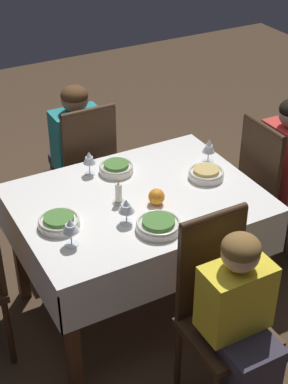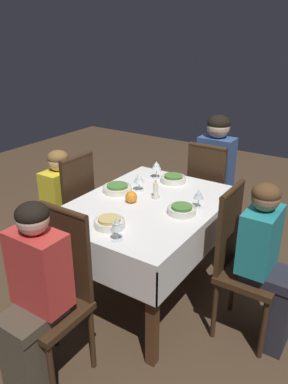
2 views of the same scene
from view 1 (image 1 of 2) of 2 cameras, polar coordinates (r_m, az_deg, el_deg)
ground_plane at (r=3.47m, az=-0.57°, el=-10.90°), size 8.00×8.00×0.00m
dining_table at (r=3.05m, az=-0.63°, el=-2.07°), size 1.23×0.92×0.75m
chair_west at (r=3.50m, az=12.03°, el=-0.00°), size 0.37×0.36×1.00m
chair_south at (r=3.64m, az=-5.77°, el=2.01°), size 0.36×0.37×1.00m
chair_north at (r=2.69m, az=7.36°, el=-11.09°), size 0.36×0.37×1.00m
person_child_teal at (r=3.75m, az=-6.79°, el=3.68°), size 0.30×0.33×1.06m
person_child_yellow at (r=2.59m, az=9.50°, el=-13.05°), size 0.30×0.33×1.01m
bowl_east at (r=2.80m, az=-8.25°, el=-2.86°), size 0.20×0.20×0.06m
wine_glass_east at (r=2.64m, az=-7.15°, el=-3.31°), size 0.08×0.08×0.14m
bowl_west at (r=3.16m, az=6.05°, el=1.82°), size 0.19×0.19×0.06m
wine_glass_west at (r=3.28m, az=6.30°, el=4.39°), size 0.07×0.07×0.14m
bowl_south at (r=3.20m, az=-2.70°, el=2.37°), size 0.19×0.19×0.06m
wine_glass_south at (r=3.15m, az=-5.34°, el=3.27°), size 0.07×0.07×0.14m
bowl_north at (r=2.75m, az=1.42°, el=-3.21°), size 0.21×0.21×0.06m
wine_glass_north at (r=2.76m, az=-1.73°, el=-1.40°), size 0.08×0.08×0.13m
candle_centerpiece at (r=2.93m, az=-2.50°, el=-0.22°), size 0.06×0.06×0.14m
orange_fruit at (r=2.93m, az=1.22°, el=-0.45°), size 0.08×0.08×0.08m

